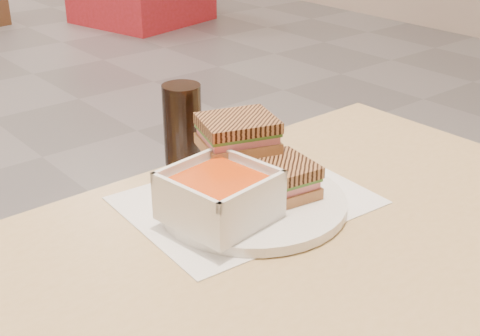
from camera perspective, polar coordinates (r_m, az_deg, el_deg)
tray_liner at (r=0.98m, az=0.57°, el=-2.86°), size 0.37×0.29×0.00m
plate at (r=0.96m, az=1.10°, el=-3.04°), size 0.28×0.28×0.01m
soup_bowl at (r=0.89m, az=-1.83°, el=-2.59°), size 0.15×0.15×0.07m
panini_lower at (r=0.95m, az=3.01°, el=-1.07°), size 0.13×0.11×0.05m
panini_upper at (r=0.99m, az=-0.20°, el=3.07°), size 0.14×0.12×0.05m
cola_glass at (r=1.09m, az=-5.07°, el=3.81°), size 0.06×0.06×0.14m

